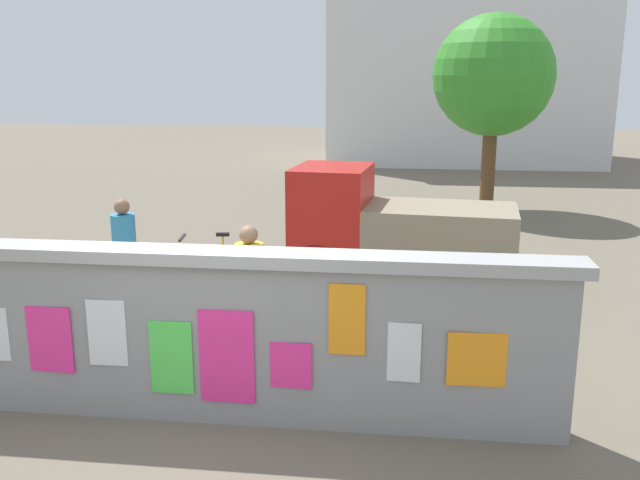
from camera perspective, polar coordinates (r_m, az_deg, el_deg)
ground at (r=14.64m, az=-0.29°, el=0.39°), size 60.00×60.00×0.00m
poster_wall at (r=6.86m, az=-8.91°, el=-7.62°), size 6.99×0.42×1.73m
auto_rickshaw_truck at (r=11.45m, az=5.86°, el=1.19°), size 3.73×1.86×1.85m
motorcycle at (r=7.97m, az=10.01°, el=-7.85°), size 1.87×0.69×0.87m
bicycle_near at (r=10.91m, az=-8.71°, el=-2.43°), size 1.70×0.44×0.95m
person_walking at (r=10.27m, az=-15.82°, el=-0.22°), size 0.40×0.40×1.62m
person_bystander at (r=8.26m, az=-5.82°, el=-3.09°), size 0.43×0.43×1.62m
tree_roadside at (r=17.52m, az=14.09°, el=12.95°), size 2.90×2.90×4.74m
building_background at (r=28.08m, az=11.74°, el=14.95°), size 10.25×6.49×8.23m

